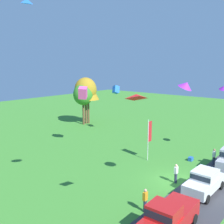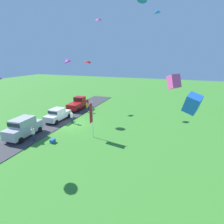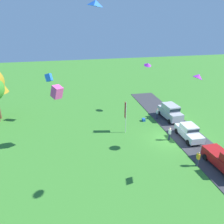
% 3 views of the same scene
% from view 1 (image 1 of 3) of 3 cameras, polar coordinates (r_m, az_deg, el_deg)
% --- Properties ---
extents(ground_plane, '(120.00, 120.00, 0.00)m').
position_cam_1_polar(ground_plane, '(24.37, 13.64, -14.53)').
color(ground_plane, '#3D842D').
extents(pavement_strip, '(36.00, 4.40, 0.06)m').
position_cam_1_polar(pavement_strip, '(23.38, 20.15, -15.93)').
color(pavement_strip, '#38383D').
rests_on(pavement_strip, ground).
extents(car_pickup_mid_row, '(5.07, 2.21, 2.14)m').
position_cam_1_polar(car_pickup_mid_row, '(17.21, 12.13, -21.54)').
color(car_pickup_mid_row, red).
rests_on(car_pickup_mid_row, ground).
extents(car_sedan_by_flagpole, '(4.43, 2.01, 1.84)m').
position_cam_1_polar(car_sedan_by_flagpole, '(22.67, 19.46, -13.92)').
color(car_sedan_by_flagpole, white).
rests_on(car_sedan_by_flagpole, ground).
extents(person_beside_suv, '(0.36, 0.24, 1.71)m').
position_cam_1_polar(person_beside_suv, '(19.24, 7.22, -18.51)').
color(person_beside_suv, '#2D334C').
rests_on(person_beside_suv, ground).
extents(person_on_lawn, '(0.36, 0.24, 1.71)m').
position_cam_1_polar(person_on_lawn, '(23.79, 13.75, -12.86)').
color(person_on_lawn, '#2D334C').
rests_on(person_on_lawn, ground).
extents(person_watching_sky, '(0.36, 0.24, 1.71)m').
position_cam_1_polar(person_watching_sky, '(28.91, 21.29, -9.06)').
color(person_watching_sky, '#2D334C').
rests_on(person_watching_sky, ground).
extents(tree_far_left, '(3.31, 3.31, 6.99)m').
position_cam_1_polar(tree_far_left, '(44.21, -6.30, 3.80)').
color(tree_far_left, brown).
rests_on(tree_far_left, ground).
extents(tree_lone_near, '(3.77, 3.77, 7.95)m').
position_cam_1_polar(tree_lone_near, '(44.93, -5.77, 4.82)').
color(tree_lone_near, brown).
rests_on(tree_lone_near, ground).
extents(tree_center_back, '(3.75, 3.75, 7.91)m').
position_cam_1_polar(tree_center_back, '(44.95, -5.24, 5.04)').
color(tree_center_back, brown).
rests_on(tree_center_back, ground).
extents(flag_banner, '(0.71, 0.08, 4.43)m').
position_cam_1_polar(flag_banner, '(28.17, 8.12, -4.83)').
color(flag_banner, silver).
rests_on(flag_banner, ground).
extents(cooler_box, '(0.56, 0.40, 0.40)m').
position_cam_1_polar(cooler_box, '(29.54, 16.75, -9.76)').
color(cooler_box, blue).
rests_on(cooler_box, ground).
extents(kite_diamond_low_drifter, '(0.92, 0.94, 0.46)m').
position_cam_1_polar(kite_diamond_low_drifter, '(23.74, -18.03, 21.95)').
color(kite_diamond_low_drifter, blue).
extents(kite_box_near_flag, '(1.22, 1.13, 1.36)m').
position_cam_1_polar(kite_box_near_flag, '(37.90, 0.85, 4.91)').
color(kite_box_near_flag, blue).
extents(kite_diamond_over_trees, '(1.39, 1.39, 0.54)m').
position_cam_1_polar(kite_diamond_over_trees, '(14.76, 5.28, 3.43)').
color(kite_diamond_over_trees, red).
extents(kite_delta_trailing_tail, '(1.26, 1.20, 0.73)m').
position_cam_1_polar(kite_delta_trailing_tail, '(31.08, 23.28, 4.97)').
color(kite_delta_trailing_tail, purple).
extents(kite_box_high_left, '(1.56, 1.57, 1.60)m').
position_cam_1_polar(kite_box_high_left, '(31.46, -6.36, 4.18)').
color(kite_box_high_left, '#EA4C9E').
extents(kite_delta_topmost, '(1.21, 1.29, 0.83)m').
position_cam_1_polar(kite_delta_topmost, '(19.59, 15.79, 5.65)').
color(kite_delta_topmost, purple).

